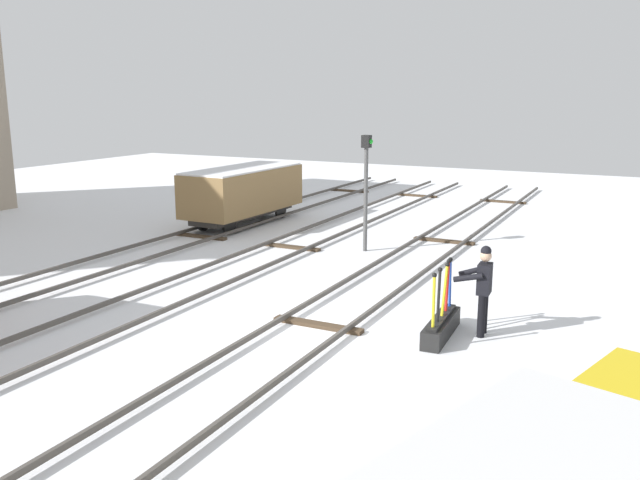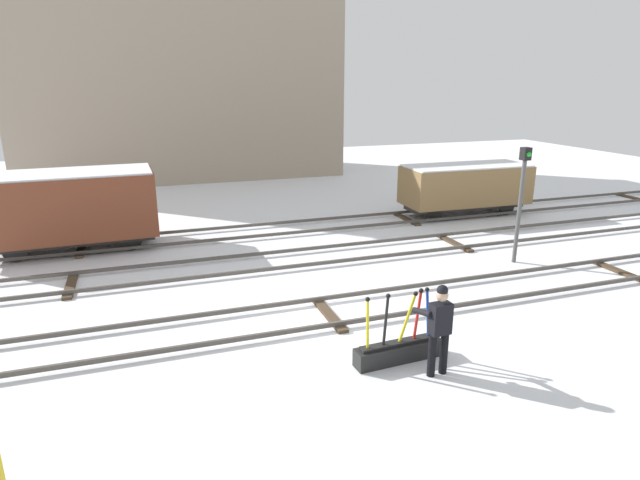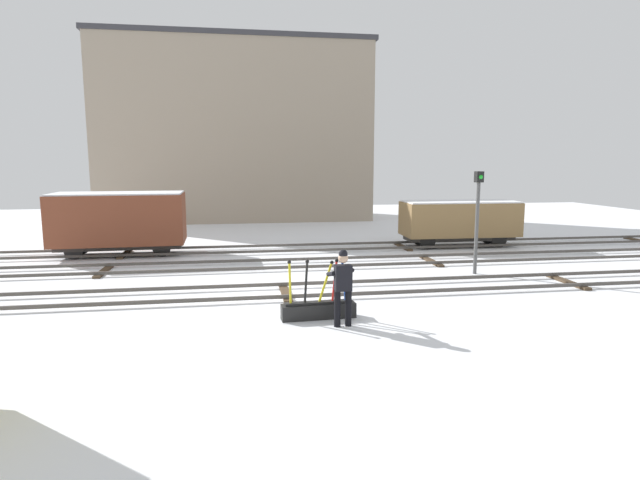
{
  "view_description": "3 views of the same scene",
  "coord_description": "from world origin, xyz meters",
  "px_view_note": "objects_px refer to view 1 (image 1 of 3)",
  "views": [
    {
      "loc": [
        -11.4,
        -5.81,
        4.6
      ],
      "look_at": [
        1.37,
        0.64,
        1.46
      ],
      "focal_mm": 37.53,
      "sensor_mm": 36.0,
      "label": 1
    },
    {
      "loc": [
        -3.86,
        -10.62,
        5.26
      ],
      "look_at": [
        0.44,
        1.91,
        1.25
      ],
      "focal_mm": 29.77,
      "sensor_mm": 36.0,
      "label": 2
    },
    {
      "loc": [
        -1.27,
        -14.21,
        3.72
      ],
      "look_at": [
        1.24,
        1.56,
        1.31
      ],
      "focal_mm": 28.89,
      "sensor_mm": 36.0,
      "label": 3
    }
  ],
  "objects_px": {
    "rail_worker": "(483,285)",
    "freight_car_back_track": "(243,191)",
    "switch_lever_frame": "(441,324)",
    "signal_post": "(366,180)"
  },
  "relations": [
    {
      "from": "switch_lever_frame",
      "to": "freight_car_back_track",
      "type": "height_order",
      "value": "freight_car_back_track"
    },
    {
      "from": "switch_lever_frame",
      "to": "rail_worker",
      "type": "distance_m",
      "value": 1.09
    },
    {
      "from": "switch_lever_frame",
      "to": "freight_car_back_track",
      "type": "distance_m",
      "value": 12.49
    },
    {
      "from": "rail_worker",
      "to": "freight_car_back_track",
      "type": "xyz_separation_m",
      "value": [
        7.41,
        10.32,
        0.19
      ]
    },
    {
      "from": "rail_worker",
      "to": "switch_lever_frame",
      "type": "bearing_deg",
      "value": 121.38
    },
    {
      "from": "freight_car_back_track",
      "to": "switch_lever_frame",
      "type": "bearing_deg",
      "value": -127.71
    },
    {
      "from": "rail_worker",
      "to": "signal_post",
      "type": "relative_size",
      "value": 0.52
    },
    {
      "from": "signal_post",
      "to": "rail_worker",
      "type": "bearing_deg",
      "value": -139.12
    },
    {
      "from": "rail_worker",
      "to": "signal_post",
      "type": "xyz_separation_m",
      "value": [
        5.53,
        4.79,
        1.12
      ]
    },
    {
      "from": "switch_lever_frame",
      "to": "rail_worker",
      "type": "relative_size",
      "value": 1.02
    }
  ]
}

